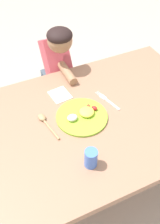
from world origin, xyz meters
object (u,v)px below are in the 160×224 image
(plate, at_px, (82,116))
(spoon, at_px, (45,121))
(fork, at_px, (108,101))
(drinking_cup, at_px, (91,158))
(person, at_px, (57,78))

(plate, relative_size, spoon, 1.36)
(fork, bearing_deg, plate, 91.16)
(spoon, height_order, drinking_cup, drinking_cup)
(plate, bearing_deg, spoon, 166.01)
(fork, bearing_deg, person, -0.93)
(plate, height_order, fork, plate)
(spoon, relative_size, person, 0.21)
(person, bearing_deg, plate, 83.41)
(person, bearing_deg, fork, 103.56)
(spoon, bearing_deg, drinking_cup, -172.58)
(fork, xyz_separation_m, person, (-0.12, 0.50, -0.16))
(plate, xyz_separation_m, fork, (0.19, 0.05, -0.01))
(drinking_cup, height_order, person, person)
(plate, bearing_deg, drinking_cup, -107.78)
(person, bearing_deg, spoon, 62.84)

